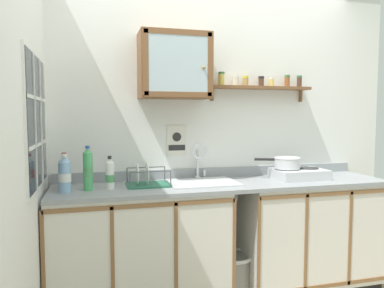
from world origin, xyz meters
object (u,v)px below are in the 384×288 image
Objects in this scene: bottle_water_clear_3 at (64,172)px; dish_rack at (147,181)px; warning_sign at (177,141)px; wall_cabinet at (174,66)px; bottle_water_blue_1 at (65,175)px; hot_plate_stove at (299,174)px; bottle_soda_green_2 at (88,170)px; trash_bin at (233,275)px; sink at (202,185)px; saucepan at (287,163)px; bottle_opaque_white_0 at (110,175)px.

dish_rack is (0.59, -0.05, -0.09)m from bottle_water_clear_3.
warning_sign is (0.87, 0.19, 0.19)m from bottle_water_clear_3.
wall_cabinet is 2.14× the size of warning_sign.
bottle_water_clear_3 is 0.59m from dish_rack.
dish_rack is at bearing -157.09° from wall_cabinet.
warning_sign is (0.86, 0.34, 0.20)m from bottle_water_blue_1.
hot_plate_stove is 1.34× the size of bottle_soda_green_2.
trash_bin is at bearing -175.59° from hot_plate_stove.
bottle_soda_green_2 reaches higher than sink.
bottle_water_blue_1 reaches higher than hot_plate_stove.
saucepan is 1.14× the size of dish_rack.
sink is 1.45× the size of saucepan.
bottle_water_blue_1 is at bearing -170.82° from dish_rack.
bottle_water_clear_3 reaches higher than trash_bin.
bottle_water_blue_1 is 0.82× the size of dish_rack.
warning_sign reaches higher than hot_plate_stove.
bottle_water_blue_1 is at bearing -170.24° from bottle_soda_green_2.
bottle_soda_green_2 is at bearing 9.76° from bottle_water_blue_1.
sink is 2.01× the size of bottle_water_blue_1.
hot_plate_stove is 1.35m from wall_cabinet.
trash_bin is at bearing -5.49° from bottle_water_clear_3.
warning_sign is (0.56, 0.30, 0.21)m from bottle_opaque_white_0.
hot_plate_stove is 1.26m from dish_rack.
bottle_water_blue_1 is 0.84× the size of bottle_soda_green_2.
bottle_soda_green_2 is at bearing -178.63° from hot_plate_stove.
bottle_water_clear_3 is at bearing 177.24° from sink.
sink is 0.83m from hot_plate_stove.
bottle_water_clear_3 is at bearing 161.23° from bottle_opaque_white_0.
bottle_opaque_white_0 is 0.67× the size of trash_bin.
warning_sign is (-0.88, 0.25, 0.18)m from saucepan.
warning_sign is (0.28, 0.24, 0.28)m from dish_rack.
bottle_soda_green_2 reaches higher than bottle_water_clear_3.
warning_sign is (0.71, 0.31, 0.17)m from bottle_soda_green_2.
bottle_opaque_white_0 is 0.33m from bottle_water_clear_3.
bottle_soda_green_2 is (-1.69, -0.04, 0.10)m from hot_plate_stove.
hot_plate_stove is at bearing -13.10° from saucepan.
hot_plate_stove is 1.69m from bottle_soda_green_2.
bottle_water_blue_1 is at bearing -177.01° from saucepan.
dish_rack is at bearing 178.82° from hot_plate_stove.
hot_plate_stove is 0.98m from trash_bin.
warning_sign is at bearing 164.37° from saucepan.
bottle_water_blue_1 is 0.94m from warning_sign.
bottle_water_blue_1 is at bearing -166.63° from wall_cabinet.
wall_cabinet is (0.82, 0.05, 0.79)m from bottle_water_clear_3.
saucepan is at bearing 2.33° from bottle_soda_green_2.
trash_bin is (1.24, 0.02, -0.85)m from bottle_water_blue_1.
bottle_water_clear_3 is 0.91m from warning_sign.
wall_cabinet reaches higher than trash_bin.
saucepan is 1.39× the size of bottle_water_blue_1.
bottle_water_blue_1 is (-1.01, -0.09, 0.14)m from sink.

